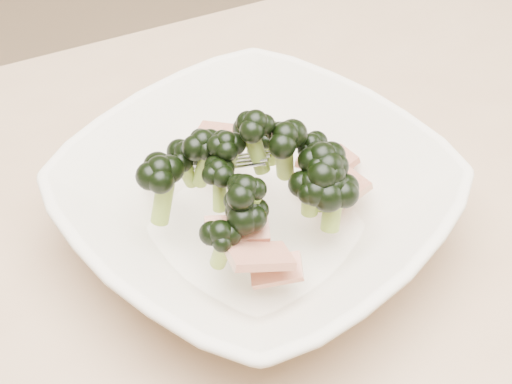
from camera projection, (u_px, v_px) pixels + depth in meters
dining_table at (226, 364)px, 0.64m from camera, size 1.20×0.80×0.75m
broccoli_dish at (256, 200)px, 0.59m from camera, size 0.39×0.39×0.14m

